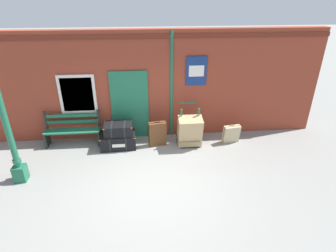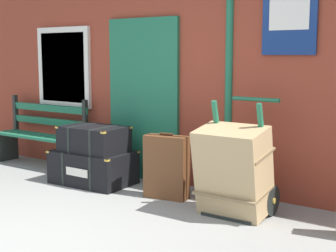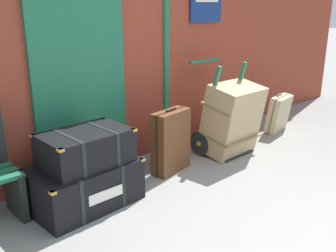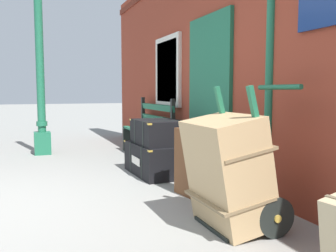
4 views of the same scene
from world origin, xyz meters
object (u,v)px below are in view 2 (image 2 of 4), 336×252
(porters_trolley, at_px, (241,187))
(suitcase_oxblood, at_px, (166,167))
(platform_bench, at_px, (42,136))
(steamer_trunk_base, at_px, (93,167))
(large_brown_trunk, at_px, (233,171))
(steamer_trunk_middle, at_px, (94,139))

(porters_trolley, xyz_separation_m, suitcase_oxblood, (-0.93, -0.03, 0.09))
(platform_bench, relative_size, steamer_trunk_base, 1.54)
(platform_bench, bearing_deg, porters_trolley, -4.57)
(porters_trolley, height_order, large_brown_trunk, porters_trolley)
(steamer_trunk_middle, relative_size, large_brown_trunk, 0.87)
(steamer_trunk_base, distance_m, porters_trolley, 2.07)
(steamer_trunk_base, relative_size, large_brown_trunk, 1.10)
(platform_bench, distance_m, steamer_trunk_middle, 1.40)
(suitcase_oxblood, bearing_deg, porters_trolley, 2.15)
(platform_bench, xyz_separation_m, steamer_trunk_middle, (1.36, -0.32, 0.14))
(porters_trolley, height_order, suitcase_oxblood, porters_trolley)
(platform_bench, xyz_separation_m, steamer_trunk_base, (1.32, -0.31, -0.23))
(steamer_trunk_middle, bearing_deg, porters_trolley, 1.34)
(platform_bench, bearing_deg, large_brown_trunk, -7.54)
(platform_bench, relative_size, porters_trolley, 1.35)
(platform_bench, distance_m, large_brown_trunk, 3.43)
(steamer_trunk_middle, distance_m, porters_trolley, 2.06)
(porters_trolley, distance_m, large_brown_trunk, 0.27)
(platform_bench, relative_size, steamer_trunk_middle, 1.96)
(steamer_trunk_base, distance_m, large_brown_trunk, 2.09)
(steamer_trunk_base, bearing_deg, suitcase_oxblood, -0.02)
(steamer_trunk_base, bearing_deg, large_brown_trunk, -3.97)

